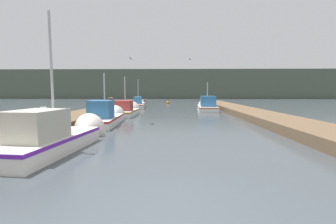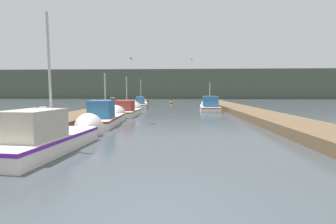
{
  "view_description": "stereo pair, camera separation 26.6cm",
  "coord_description": "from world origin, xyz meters",
  "px_view_note": "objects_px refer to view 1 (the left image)",
  "views": [
    {
      "loc": [
        0.09,
        -3.02,
        1.92
      ],
      "look_at": [
        -0.19,
        9.17,
        0.79
      ],
      "focal_mm": 24.0,
      "sensor_mm": 36.0,
      "label": 1
    },
    {
      "loc": [
        0.36,
        -3.01,
        1.92
      ],
      "look_at": [
        -0.19,
        9.17,
        0.79
      ],
      "focal_mm": 24.0,
      "sensor_mm": 36.0,
      "label": 2
    }
  ],
  "objects_px": {
    "fishing_boat_3": "(207,106)",
    "seagull_1": "(131,59)",
    "fishing_boat_0": "(57,136)",
    "mooring_piling_0": "(44,123)",
    "seagull_lead": "(190,59)",
    "fishing_boat_2": "(126,111)",
    "mooring_piling_1": "(98,111)",
    "mooring_piling_2": "(111,107)",
    "fishing_boat_1": "(106,117)",
    "channel_buoy": "(168,103)",
    "fishing_boat_4": "(138,104)"
  },
  "relations": [
    {
      "from": "fishing_boat_3",
      "to": "seagull_1",
      "type": "bearing_deg",
      "value": -118.8
    },
    {
      "from": "fishing_boat_0",
      "to": "fishing_boat_3",
      "type": "relative_size",
      "value": 0.93
    },
    {
      "from": "mooring_piling_0",
      "to": "seagull_lead",
      "type": "xyz_separation_m",
      "value": [
        6.58,
        10.74,
        3.96
      ]
    },
    {
      "from": "fishing_boat_2",
      "to": "mooring_piling_1",
      "type": "xyz_separation_m",
      "value": [
        -1.26,
        -3.05,
        0.21
      ]
    },
    {
      "from": "fishing_boat_2",
      "to": "seagull_1",
      "type": "height_order",
      "value": "seagull_1"
    },
    {
      "from": "mooring_piling_1",
      "to": "mooring_piling_2",
      "type": "relative_size",
      "value": 0.79
    },
    {
      "from": "fishing_boat_1",
      "to": "fishing_boat_3",
      "type": "xyz_separation_m",
      "value": [
        7.36,
        9.4,
        0.04
      ]
    },
    {
      "from": "mooring_piling_2",
      "to": "fishing_boat_2",
      "type": "bearing_deg",
      "value": 31.59
    },
    {
      "from": "fishing_boat_2",
      "to": "mooring_piling_2",
      "type": "relative_size",
      "value": 3.22
    },
    {
      "from": "mooring_piling_1",
      "to": "seagull_1",
      "type": "relative_size",
      "value": 2.03
    },
    {
      "from": "fishing_boat_1",
      "to": "seagull_1",
      "type": "height_order",
      "value": "seagull_1"
    },
    {
      "from": "mooring_piling_1",
      "to": "channel_buoy",
      "type": "xyz_separation_m",
      "value": [
        4.26,
        20.11,
        -0.43
      ]
    },
    {
      "from": "seagull_lead",
      "to": "mooring_piling_2",
      "type": "bearing_deg",
      "value": 132.6
    },
    {
      "from": "channel_buoy",
      "to": "seagull_1",
      "type": "bearing_deg",
      "value": -94.48
    },
    {
      "from": "fishing_boat_3",
      "to": "seagull_1",
      "type": "relative_size",
      "value": 9.36
    },
    {
      "from": "fishing_boat_0",
      "to": "mooring_piling_1",
      "type": "relative_size",
      "value": 4.28
    },
    {
      "from": "mooring_piling_2",
      "to": "fishing_boat_3",
      "type": "bearing_deg",
      "value": 32.5
    },
    {
      "from": "fishing_boat_0",
      "to": "fishing_boat_3",
      "type": "xyz_separation_m",
      "value": [
        7.23,
        15.25,
        -0.0
      ]
    },
    {
      "from": "channel_buoy",
      "to": "fishing_boat_2",
      "type": "bearing_deg",
      "value": -99.96
    },
    {
      "from": "fishing_boat_1",
      "to": "fishing_boat_3",
      "type": "bearing_deg",
      "value": 49.16
    },
    {
      "from": "fishing_boat_1",
      "to": "mooring_piling_2",
      "type": "relative_size",
      "value": 3.49
    },
    {
      "from": "fishing_boat_2",
      "to": "seagull_lead",
      "type": "xyz_separation_m",
      "value": [
        5.24,
        1.57,
        4.25
      ]
    },
    {
      "from": "fishing_boat_0",
      "to": "seagull_lead",
      "type": "height_order",
      "value": "seagull_lead"
    },
    {
      "from": "mooring_piling_1",
      "to": "fishing_boat_4",
      "type": "bearing_deg",
      "value": 85.63
    },
    {
      "from": "seagull_1",
      "to": "mooring_piling_1",
      "type": "bearing_deg",
      "value": 68.26
    },
    {
      "from": "fishing_boat_0",
      "to": "fishing_boat_2",
      "type": "xyz_separation_m",
      "value": [
        0.05,
        10.65,
        -0.08
      ]
    },
    {
      "from": "fishing_boat_2",
      "to": "channel_buoy",
      "type": "distance_m",
      "value": 17.32
    },
    {
      "from": "mooring_piling_1",
      "to": "seagull_1",
      "type": "bearing_deg",
      "value": -28.81
    },
    {
      "from": "seagull_lead",
      "to": "fishing_boat_3",
      "type": "bearing_deg",
      "value": -9.43
    },
    {
      "from": "mooring_piling_2",
      "to": "channel_buoy",
      "type": "distance_m",
      "value": 18.16
    },
    {
      "from": "fishing_boat_1",
      "to": "fishing_boat_3",
      "type": "relative_size",
      "value": 0.95
    },
    {
      "from": "fishing_boat_3",
      "to": "mooring_piling_1",
      "type": "relative_size",
      "value": 4.61
    },
    {
      "from": "seagull_1",
      "to": "mooring_piling_0",
      "type": "bearing_deg",
      "value": 157.59
    },
    {
      "from": "seagull_1",
      "to": "fishing_boat_1",
      "type": "bearing_deg",
      "value": 109.95
    },
    {
      "from": "mooring_piling_1",
      "to": "seagull_1",
      "type": "distance_m",
      "value": 4.38
    },
    {
      "from": "fishing_boat_4",
      "to": "seagull_1",
      "type": "bearing_deg",
      "value": -88.72
    },
    {
      "from": "fishing_boat_4",
      "to": "mooring_piling_1",
      "type": "relative_size",
      "value": 5.68
    },
    {
      "from": "mooring_piling_1",
      "to": "mooring_piling_2",
      "type": "bearing_deg",
      "value": 84.7
    },
    {
      "from": "fishing_boat_2",
      "to": "fishing_boat_3",
      "type": "relative_size",
      "value": 0.88
    },
    {
      "from": "mooring_piling_0",
      "to": "fishing_boat_1",
      "type": "bearing_deg",
      "value": 75.11
    },
    {
      "from": "fishing_boat_4",
      "to": "mooring_piling_1",
      "type": "distance_m",
      "value": 11.83
    },
    {
      "from": "fishing_boat_0",
      "to": "channel_buoy",
      "type": "bearing_deg",
      "value": 89.27
    },
    {
      "from": "fishing_boat_2",
      "to": "fishing_boat_4",
      "type": "relative_size",
      "value": 0.71
    },
    {
      "from": "fishing_boat_2",
      "to": "mooring_piling_2",
      "type": "distance_m",
      "value": 1.27
    },
    {
      "from": "fishing_boat_1",
      "to": "mooring_piling_1",
      "type": "relative_size",
      "value": 4.39
    },
    {
      "from": "fishing_boat_0",
      "to": "mooring_piling_1",
      "type": "height_order",
      "value": "fishing_boat_0"
    },
    {
      "from": "fishing_boat_1",
      "to": "mooring_piling_0",
      "type": "height_order",
      "value": "fishing_boat_1"
    },
    {
      "from": "fishing_boat_3",
      "to": "mooring_piling_1",
      "type": "bearing_deg",
      "value": -133.7
    },
    {
      "from": "fishing_boat_3",
      "to": "fishing_boat_2",
      "type": "bearing_deg",
      "value": -143.25
    },
    {
      "from": "fishing_boat_2",
      "to": "mooring_piling_2",
      "type": "bearing_deg",
      "value": -147.37
    }
  ]
}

